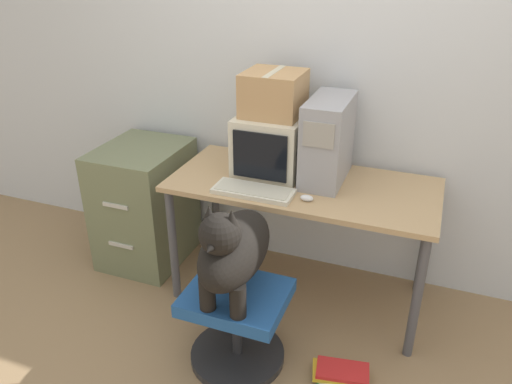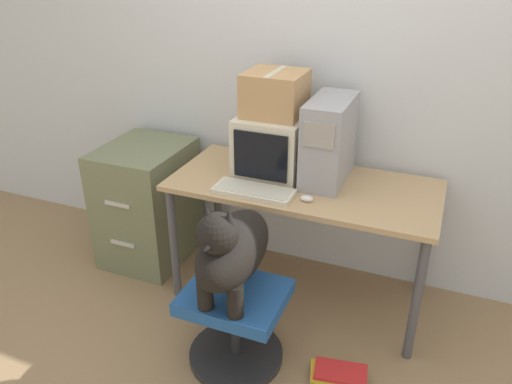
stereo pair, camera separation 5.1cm
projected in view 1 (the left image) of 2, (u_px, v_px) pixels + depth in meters
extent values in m
plane|color=#937551|center=(281.00, 328.00, 2.85)|extent=(12.00, 12.00, 0.00)
cube|color=silver|center=(326.00, 72.00, 2.90)|extent=(8.00, 0.05, 2.60)
cube|color=tan|center=(303.00, 185.00, 2.80)|extent=(1.49, 0.69, 0.03)
cylinder|color=#4C4C51|center=(173.00, 245.00, 2.95)|extent=(0.05, 0.05, 0.74)
cylinder|color=#4C4C51|center=(417.00, 299.00, 2.51)|extent=(0.05, 0.05, 0.74)
cylinder|color=#4C4C51|center=(215.00, 202.00, 3.44)|extent=(0.05, 0.05, 0.74)
cylinder|color=#4C4C51|center=(425.00, 240.00, 3.00)|extent=(0.05, 0.05, 0.74)
cube|color=beige|center=(273.00, 143.00, 2.88)|extent=(0.38, 0.43, 0.34)
cube|color=black|center=(260.00, 156.00, 2.70)|extent=(0.31, 0.01, 0.27)
cube|color=#99999E|center=(328.00, 140.00, 2.74)|extent=(0.21, 0.45, 0.47)
cube|color=#9E998E|center=(318.00, 135.00, 2.50)|extent=(0.16, 0.01, 0.13)
cube|color=beige|center=(253.00, 191.00, 2.67)|extent=(0.44, 0.18, 0.02)
cube|color=beige|center=(253.00, 189.00, 2.67)|extent=(0.40, 0.14, 0.00)
ellipsoid|color=silver|center=(307.00, 198.00, 2.59)|extent=(0.07, 0.04, 0.03)
cylinder|color=#262628|center=(238.00, 354.00, 2.64)|extent=(0.49, 0.49, 0.04)
cylinder|color=#262628|center=(237.00, 328.00, 2.56)|extent=(0.05, 0.05, 0.32)
cube|color=#1E4C8C|center=(236.00, 297.00, 2.47)|extent=(0.50, 0.42, 0.07)
ellipsoid|color=black|center=(235.00, 249.00, 2.34)|extent=(0.28, 0.57, 0.31)
cylinder|color=black|center=(207.00, 293.00, 2.31)|extent=(0.08, 0.08, 0.17)
cylinder|color=black|center=(238.00, 301.00, 2.26)|extent=(0.08, 0.08, 0.17)
sphere|color=black|center=(220.00, 234.00, 2.13)|extent=(0.19, 0.19, 0.19)
cone|color=black|center=(212.00, 247.00, 2.07)|extent=(0.09, 0.09, 0.09)
cone|color=black|center=(209.00, 215.00, 2.12)|extent=(0.07, 0.07, 0.09)
cone|color=black|center=(232.00, 219.00, 2.09)|extent=(0.07, 0.07, 0.09)
torus|color=orange|center=(223.00, 245.00, 2.19)|extent=(0.14, 0.14, 0.02)
cube|color=#6B7251|center=(145.00, 204.00, 3.34)|extent=(0.51, 0.61, 0.81)
cube|color=beige|center=(115.00, 206.00, 3.02)|extent=(0.18, 0.01, 0.02)
cube|color=beige|center=(121.00, 245.00, 3.14)|extent=(0.18, 0.01, 0.02)
cube|color=tan|center=(274.00, 93.00, 2.75)|extent=(0.32, 0.31, 0.24)
cube|color=beige|center=(274.00, 71.00, 2.69)|extent=(0.04, 0.31, 0.00)
cube|color=#2D8C47|center=(340.00, 378.00, 2.51)|extent=(0.21, 0.18, 0.02)
cube|color=silver|center=(338.00, 378.00, 2.48)|extent=(0.24, 0.20, 0.02)
cube|color=gold|center=(339.00, 372.00, 2.49)|extent=(0.29, 0.20, 0.02)
cube|color=red|center=(343.00, 371.00, 2.47)|extent=(0.28, 0.18, 0.02)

